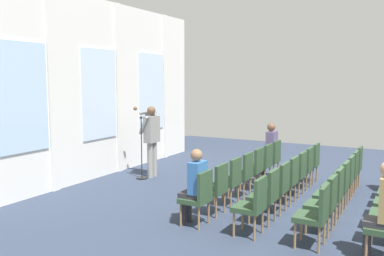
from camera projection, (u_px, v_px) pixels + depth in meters
ground_plane at (352, 213)px, 7.67m from camera, size 15.70×15.70×0.00m
rear_partition at (99, 90)px, 10.33m from camera, size 8.51×0.14×4.40m
speaker at (151, 136)px, 10.40m from camera, size 0.52×0.69×1.78m
mic_stand at (142, 165)px, 10.28m from camera, size 0.28×0.28×1.55m
chair_r0_c0 at (199, 195)px, 6.93m from camera, size 0.46×0.44×0.94m
audience_r0_c0 at (195, 183)px, 6.95m from camera, size 0.36×0.39×1.30m
chair_r0_c1 at (216, 186)px, 7.50m from camera, size 0.46×0.44×0.94m
chair_r0_c2 at (230, 178)px, 8.07m from camera, size 0.46×0.44×0.94m
chair_r0_c3 at (243, 172)px, 8.63m from camera, size 0.46×0.44×0.94m
chair_r0_c4 at (254, 166)px, 9.20m from camera, size 0.46×0.44×0.94m
chair_r0_c5 at (264, 161)px, 9.77m from camera, size 0.46×0.44×0.94m
chair_r0_c6 at (272, 157)px, 10.34m from camera, size 0.46×0.44×0.94m
audience_r0_c6 at (270, 148)px, 10.35m from camera, size 0.36×0.39×1.38m
chair_r1_c0 at (253, 203)px, 6.47m from camera, size 0.46×0.44×0.94m
chair_r1_c1 at (267, 193)px, 7.04m from camera, size 0.46×0.44×0.94m
chair_r1_c2 at (278, 184)px, 7.61m from camera, size 0.46×0.44×0.94m
chair_r1_c3 at (288, 177)px, 8.18m from camera, size 0.46×0.44×0.94m
chair_r1_c4 at (297, 171)px, 8.74m from camera, size 0.46×0.44×0.94m
chair_r1_c5 at (305, 165)px, 9.31m from camera, size 0.46×0.44×0.94m
chair_r1_c6 at (311, 160)px, 9.88m from camera, size 0.46×0.44×0.94m
chair_r2_c0 at (316, 212)px, 6.01m from camera, size 0.46×0.44×0.94m
chair_r2_c1 at (325, 201)px, 6.58m from camera, size 0.46×0.44×0.94m
chair_r2_c2 at (333, 191)px, 7.15m from camera, size 0.46×0.44×0.94m
chair_r2_c3 at (339, 183)px, 7.72m from camera, size 0.46×0.44×0.94m
chair_r2_c4 at (345, 176)px, 8.29m from camera, size 0.46×0.44×0.94m
chair_r2_c5 at (350, 170)px, 8.86m from camera, size 0.46×0.44×0.94m
chair_r2_c6 at (354, 164)px, 9.42m from camera, size 0.46×0.44×0.94m
audience_r3_c0 at (383, 206)px, 5.57m from camera, size 0.36×0.39×1.37m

